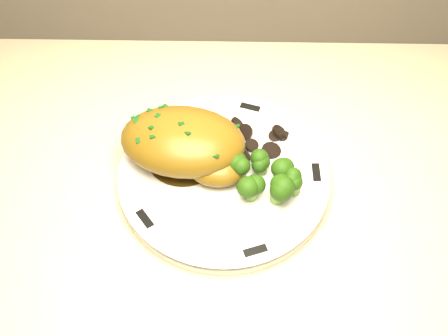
{
  "coord_description": "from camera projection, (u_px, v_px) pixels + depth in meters",
  "views": [
    {
      "loc": [
        -0.27,
        1.3,
        1.56
      ],
      "look_at": [
        -0.28,
        1.71,
        1.0
      ],
      "focal_mm": 45.0,
      "sensor_mm": 36.0,
      "label": 1
    }
  ],
  "objects": [
    {
      "name": "plate",
      "position": [
        224.0,
        177.0,
        0.71
      ],
      "size": [
        0.28,
        0.28,
        0.02
      ],
      "primitive_type": "cylinder",
      "rotation": [
        0.0,
        0.0,
        -0.03
      ],
      "color": "silver",
      "rests_on": "counter"
    },
    {
      "name": "chicken_breast",
      "position": [
        187.0,
        144.0,
        0.7
      ],
      "size": [
        0.17,
        0.13,
        0.06
      ],
      "rotation": [
        0.0,
        0.0,
        -0.12
      ],
      "color": "brown",
      "rests_on": "plate"
    },
    {
      "name": "mushroom_pile",
      "position": [
        249.0,
        145.0,
        0.73
      ],
      "size": [
        0.1,
        0.07,
        0.03
      ],
      "color": "black",
      "rests_on": "plate"
    },
    {
      "name": "gravy_pool",
      "position": [
        184.0,
        156.0,
        0.72
      ],
      "size": [
        0.1,
        0.1,
        0.0
      ],
      "primitive_type": "cylinder",
      "color": "#322109",
      "rests_on": "plate"
    },
    {
      "name": "rim_accent_1",
      "position": [
        154.0,
        131.0,
        0.75
      ],
      "size": [
        0.02,
        0.03,
        0.0
      ],
      "primitive_type": "cube",
      "rotation": [
        0.0,
        0.0,
        4.1
      ],
      "color": "black",
      "rests_on": "plate"
    },
    {
      "name": "rim_accent_0",
      "position": [
        250.0,
        107.0,
        0.77
      ],
      "size": [
        0.03,
        0.02,
        0.0
      ],
      "primitive_type": "cube",
      "rotation": [
        0.0,
        0.0,
        2.84
      ],
      "color": "black",
      "rests_on": "plate"
    },
    {
      "name": "rim_accent_4",
      "position": [
        316.0,
        172.0,
        0.71
      ],
      "size": [
        0.01,
        0.03,
        0.0
      ],
      "primitive_type": "cube",
      "rotation": [
        0.0,
        0.0,
        7.87
      ],
      "color": "black",
      "rests_on": "plate"
    },
    {
      "name": "broccoli_florets",
      "position": [
        268.0,
        176.0,
        0.68
      ],
      "size": [
        0.09,
        0.07,
        0.04
      ],
      "rotation": [
        0.0,
        0.0,
        -0.21
      ],
      "color": "olive",
      "rests_on": "plate"
    },
    {
      "name": "rim_accent_3",
      "position": [
        255.0,
        251.0,
        0.64
      ],
      "size": [
        0.03,
        0.02,
        0.0
      ],
      "primitive_type": "cube",
      "rotation": [
        0.0,
        0.0,
        6.61
      ],
      "color": "black",
      "rests_on": "plate"
    },
    {
      "name": "rim_accent_2",
      "position": [
        145.0,
        219.0,
        0.67
      ],
      "size": [
        0.02,
        0.03,
        0.0
      ],
      "primitive_type": "cube",
      "rotation": [
        0.0,
        0.0,
        5.36
      ],
      "color": "black",
      "rests_on": "plate"
    }
  ]
}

